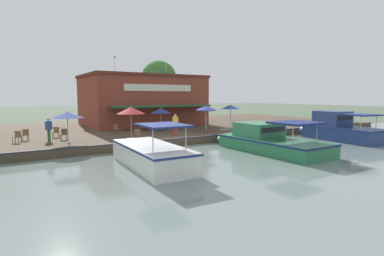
# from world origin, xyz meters

# --- Properties ---
(ground_plane) EXTENTS (220.00, 220.00, 0.00)m
(ground_plane) POSITION_xyz_m (0.00, 0.00, 0.00)
(ground_plane) COLOR #4C5B47
(quay_deck) EXTENTS (22.00, 56.00, 0.60)m
(quay_deck) POSITION_xyz_m (-11.00, 0.00, 0.30)
(quay_deck) COLOR #4C3D2D
(quay_deck) RESTS_ON ground
(quay_edge_fender) EXTENTS (0.20, 50.40, 0.10)m
(quay_edge_fender) POSITION_xyz_m (-0.10, 0.00, 0.65)
(quay_edge_fender) COLOR #2D2D33
(quay_edge_fender) RESTS_ON quay_deck
(waterfront_restaurant) EXTENTS (11.26, 13.13, 7.82)m
(waterfront_restaurant) POSITION_xyz_m (-13.52, 2.53, 3.47)
(waterfront_restaurant) COLOR brown
(waterfront_restaurant) RESTS_ON quay_deck
(patio_umbrella_mid_patio_left) EXTENTS (2.21, 2.21, 2.27)m
(patio_umbrella_mid_patio_left) POSITION_xyz_m (-2.73, -7.70, 2.61)
(patio_umbrella_mid_patio_left) COLOR #B7B7B7
(patio_umbrella_mid_patio_left) RESTS_ON quay_deck
(patio_umbrella_mid_patio_right) EXTENTS (1.84, 1.84, 2.49)m
(patio_umbrella_mid_patio_right) POSITION_xyz_m (-4.02, 8.29, 2.83)
(patio_umbrella_mid_patio_right) COLOR #B7B7B7
(patio_umbrella_mid_patio_right) RESTS_ON quay_deck
(patio_umbrella_back_row) EXTENTS (2.24, 2.24, 2.52)m
(patio_umbrella_back_row) POSITION_xyz_m (-2.70, -2.97, 2.81)
(patio_umbrella_back_row) COLOR #B7B7B7
(patio_umbrella_back_row) RESTS_ON quay_deck
(patio_umbrella_by_entrance) EXTENTS (1.91, 1.91, 2.47)m
(patio_umbrella_by_entrance) POSITION_xyz_m (-2.76, 4.34, 2.85)
(patio_umbrella_by_entrance) COLOR #B7B7B7
(patio_umbrella_by_entrance) RESTS_ON quay_deck
(patio_umbrella_far_corner) EXTENTS (1.92, 1.92, 2.22)m
(patio_umbrella_far_corner) POSITION_xyz_m (-5.81, 1.18, 2.55)
(patio_umbrella_far_corner) COLOR #B7B7B7
(patio_umbrella_far_corner) RESTS_ON quay_deck
(patio_umbrella_near_quay_edge) EXTENTS (2.08, 2.08, 2.34)m
(patio_umbrella_near_quay_edge) POSITION_xyz_m (-4.79, 5.70, 2.68)
(patio_umbrella_near_quay_edge) COLOR #B7B7B7
(patio_umbrella_near_quay_edge) RESTS_ON quay_deck
(cafe_chair_under_first_umbrella) EXTENTS (0.48, 0.48, 0.85)m
(cafe_chair_under_first_umbrella) POSITION_xyz_m (-1.39, -2.95, 1.08)
(cafe_chair_under_first_umbrella) COLOR brown
(cafe_chair_under_first_umbrella) RESTS_ON quay_deck
(cafe_chair_back_row_seat) EXTENTS (0.55, 0.55, 0.85)m
(cafe_chair_back_row_seat) POSITION_xyz_m (-5.78, -10.23, 1.08)
(cafe_chair_back_row_seat) COLOR brown
(cafe_chair_back_row_seat) RESTS_ON quay_deck
(cafe_chair_far_corner_seat) EXTENTS (0.54, 0.54, 0.85)m
(cafe_chair_far_corner_seat) POSITION_xyz_m (-6.22, -3.05, 1.08)
(cafe_chair_far_corner_seat) COLOR brown
(cafe_chair_far_corner_seat) RESTS_ON quay_deck
(cafe_chair_mid_patio) EXTENTS (0.57, 0.57, 0.85)m
(cafe_chair_mid_patio) POSITION_xyz_m (-4.55, -7.70, 1.08)
(cafe_chair_mid_patio) COLOR brown
(cafe_chair_mid_patio) RESTS_ON quay_deck
(cafe_chair_beside_entrance) EXTENTS (0.58, 0.58, 0.85)m
(cafe_chair_beside_entrance) POSITION_xyz_m (-6.32, -8.01, 1.08)
(cafe_chair_beside_entrance) COLOR brown
(cafe_chair_beside_entrance) RESTS_ON quay_deck
(cafe_chair_facing_river) EXTENTS (0.59, 0.59, 0.85)m
(cafe_chair_facing_river) POSITION_xyz_m (-4.81, -10.79, 1.08)
(cafe_chair_facing_river) COLOR brown
(cafe_chair_facing_river) RESTS_ON quay_deck
(person_at_quay_edge) EXTENTS (0.49, 0.49, 1.75)m
(person_at_quay_edge) POSITION_xyz_m (-4.51, -8.74, 1.70)
(person_at_quay_edge) COLOR #337547
(person_at_quay_edge) RESTS_ON quay_deck
(person_near_entrance) EXTENTS (0.51, 0.51, 1.79)m
(person_near_entrance) POSITION_xyz_m (-2.24, 0.80, 1.74)
(person_near_entrance) COLOR #B23338
(person_near_entrance) RESTS_ON quay_deck
(motorboat_second_along) EXTENTS (7.97, 2.82, 2.47)m
(motorboat_second_along) POSITION_xyz_m (4.32, -4.71, 0.73)
(motorboat_second_along) COLOR white
(motorboat_second_along) RESTS_ON river_water
(motorboat_mid_row) EXTENTS (8.22, 3.63, 2.51)m
(motorboat_mid_row) POSITION_xyz_m (4.19, 13.62, 0.97)
(motorboat_mid_row) COLOR navy
(motorboat_mid_row) RESTS_ON river_water
(motorboat_distant_upstream) EXTENTS (9.30, 3.44, 2.23)m
(motorboat_distant_upstream) POSITION_xyz_m (4.62, 4.20, 0.77)
(motorboat_distant_upstream) COLOR #287047
(motorboat_distant_upstream) RESTS_ON river_water
(tree_behind_restaurant) EXTENTS (4.80, 4.57, 7.94)m
(tree_behind_restaurant) POSITION_xyz_m (-15.45, 5.63, 6.12)
(tree_behind_restaurant) COLOR brown
(tree_behind_restaurant) RESTS_ON quay_deck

